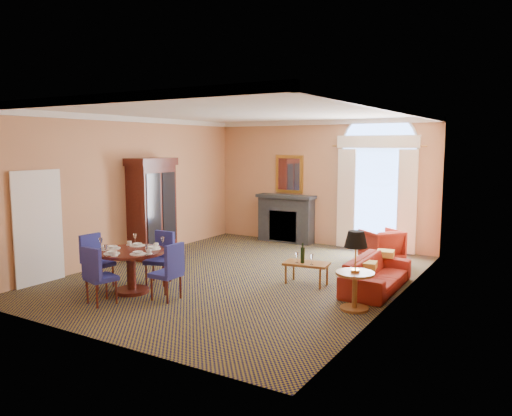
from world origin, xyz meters
The scene contains 12 objects.
ground centered at (0.00, 0.00, 0.00)m, with size 7.50×7.50×0.00m, color black.
room_envelope centered at (-0.03, 0.67, 2.51)m, with size 6.04×7.52×3.45m.
armoire centered at (-2.72, 0.38, 1.10)m, with size 0.65×1.16×2.28m.
dining_table centered at (-1.08, -1.95, 0.57)m, with size 1.20×1.20×0.95m.
dining_chair_north centered at (-1.06, -1.18, 0.55)m, with size 0.55×0.55×0.97m.
dining_chair_south centered at (-1.03, -2.75, 0.55)m, with size 0.53×0.53×0.97m.
dining_chair_east centered at (-0.19, -1.94, 0.55)m, with size 0.45×0.43×0.97m.
dining_chair_west centered at (-1.91, -2.02, 0.55)m, with size 0.48×0.47×0.97m.
sofa centered at (2.55, 0.45, 0.29)m, with size 1.96×0.77×0.57m, color maroon.
armchair centered at (1.97, 2.66, 0.36)m, with size 0.77×0.79×0.72m, color maroon.
coffee_table centered at (1.33, 0.08, 0.40)m, with size 0.88×0.57×0.79m.
side_table centered at (2.60, -0.82, 0.78)m, with size 0.61×0.61×1.23m.
Camera 1 is at (5.18, -8.11, 2.58)m, focal length 35.00 mm.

